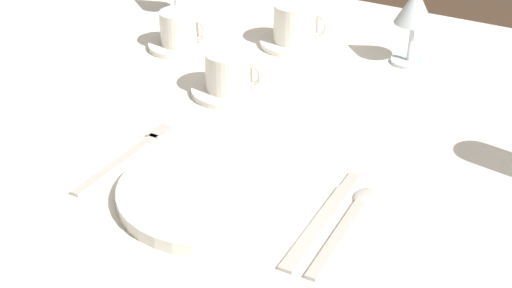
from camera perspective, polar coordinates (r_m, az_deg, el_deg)
name	(u,v)px	position (r m, az deg, el deg)	size (l,w,h in m)	color
dining_table	(319,164)	(1.17, 5.11, -1.58)	(1.80, 1.11, 0.74)	silver
dinner_plate	(211,191)	(0.94, -3.63, -3.84)	(0.25, 0.25, 0.02)	white
fork_outer	(129,155)	(1.05, -10.24, -0.87)	(0.02, 0.21, 0.00)	beige
dinner_knife	(322,220)	(0.90, 5.33, -6.13)	(0.03, 0.23, 0.00)	beige
spoon_soup	(350,219)	(0.91, 7.57, -6.00)	(0.03, 0.20, 0.01)	beige
saucer_left	(181,45)	(1.39, -6.06, 7.95)	(0.13, 0.13, 0.01)	white
coffee_cup_left	(181,27)	(1.38, -6.08, 9.34)	(0.10, 0.08, 0.06)	white
saucer_right	(230,90)	(1.21, -2.11, 4.36)	(0.13, 0.13, 0.01)	white
coffee_cup_right	(230,71)	(1.19, -2.08, 5.95)	(0.11, 0.08, 0.06)	white
saucer_far	(295,42)	(1.40, 3.19, 8.19)	(0.14, 0.14, 0.01)	white
coffee_cup_far	(297,23)	(1.38, 3.31, 9.76)	(0.11, 0.09, 0.07)	white
wine_glass_left	(415,11)	(1.31, 12.69, 10.47)	(0.07, 0.07, 0.14)	silver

